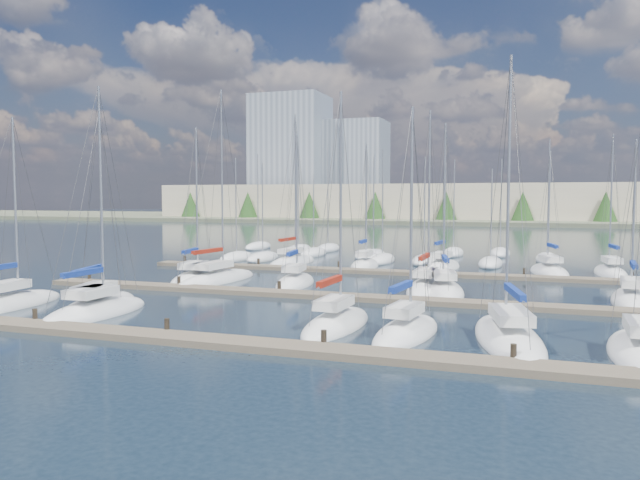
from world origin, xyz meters
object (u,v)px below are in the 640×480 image
(sailboat_c, at_px, (96,311))
(sailboat_n, at_px, (292,262))
(sailboat_m, at_px, (632,300))
(sailboat_f, at_px, (508,338))
(sailboat_l, at_px, (444,291))
(sailboat_o, at_px, (365,265))
(sailboat_e, at_px, (406,332))
(sailboat_b, at_px, (98,307))
(sailboat_a, at_px, (10,304))
(sailboat_j, at_px, (295,282))
(sailboat_h, at_px, (195,279))
(sailboat_p, at_px, (442,267))
(sailboat_k, at_px, (426,288))
(sailboat_r, at_px, (611,273))
(sailboat_i, at_px, (217,279))
(sailboat_d, at_px, (336,324))
(sailboat_q, at_px, (549,272))

(sailboat_c, xyz_separation_m, sailboat_n, (0.71, 28.72, 0.02))
(sailboat_m, xyz_separation_m, sailboat_f, (-6.95, -13.61, 0.00))
(sailboat_l, bearing_deg, sailboat_m, -11.92)
(sailboat_m, relative_size, sailboat_o, 0.89)
(sailboat_e, distance_m, sailboat_b, 18.79)
(sailboat_o, height_order, sailboat_a, sailboat_o)
(sailboat_j, distance_m, sailboat_n, 15.05)
(sailboat_h, bearing_deg, sailboat_l, -9.27)
(sailboat_l, xyz_separation_m, sailboat_p, (-2.16, 14.76, 0.01))
(sailboat_k, bearing_deg, sailboat_r, 45.17)
(sailboat_a, bearing_deg, sailboat_b, 6.31)
(sailboat_i, bearing_deg, sailboat_k, 8.28)
(sailboat_b, bearing_deg, sailboat_i, 72.01)
(sailboat_d, xyz_separation_m, sailboat_b, (-14.97, 0.27, -0.02))
(sailboat_k, relative_size, sailboat_a, 1.11)
(sailboat_r, distance_m, sailboat_a, 46.43)
(sailboat_k, relative_size, sailboat_c, 0.99)
(sailboat_r, distance_m, sailboat_i, 33.28)
(sailboat_m, bearing_deg, sailboat_e, -125.29)
(sailboat_i, relative_size, sailboat_a, 1.29)
(sailboat_m, height_order, sailboat_l, sailboat_l)
(sailboat_i, height_order, sailboat_h, sailboat_i)
(sailboat_r, relative_size, sailboat_o, 1.02)
(sailboat_r, xyz_separation_m, sailboat_a, (-36.41, -28.82, -0.02))
(sailboat_f, relative_size, sailboat_n, 0.90)
(sailboat_l, bearing_deg, sailboat_i, 167.36)
(sailboat_i, height_order, sailboat_k, sailboat_i)
(sailboat_f, height_order, sailboat_n, sailboat_n)
(sailboat_l, relative_size, sailboat_a, 1.02)
(sailboat_e, bearing_deg, sailboat_r, 74.10)
(sailboat_k, height_order, sailboat_p, sailboat_k)
(sailboat_m, relative_size, sailboat_n, 0.71)
(sailboat_q, relative_size, sailboat_a, 0.93)
(sailboat_p, xyz_separation_m, sailboat_n, (-14.84, -0.37, 0.01))
(sailboat_h, height_order, sailboat_n, sailboat_n)
(sailboat_r, xyz_separation_m, sailboat_h, (-31.61, -15.10, -0.01))
(sailboat_i, distance_m, sailboat_e, 22.98)
(sailboat_h, bearing_deg, sailboat_q, 18.27)
(sailboat_c, xyz_separation_m, sailboat_h, (-1.78, 14.02, 0.00))
(sailboat_f, xyz_separation_m, sailboat_e, (-4.70, -0.43, 0.01))
(sailboat_c, bearing_deg, sailboat_m, 25.41)
(sailboat_q, distance_m, sailboat_b, 37.44)
(sailboat_c, relative_size, sailboat_e, 1.17)
(sailboat_o, relative_size, sailboat_c, 0.91)
(sailboat_i, xyz_separation_m, sailboat_j, (6.55, 0.20, -0.01))
(sailboat_b, distance_m, sailboat_n, 27.44)
(sailboat_q, bearing_deg, sailboat_e, -116.23)
(sailboat_o, relative_size, sailboat_n, 0.80)
(sailboat_r, distance_m, sailboat_m, 14.82)
(sailboat_a, xyz_separation_m, sailboat_n, (7.29, 28.42, 0.02))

